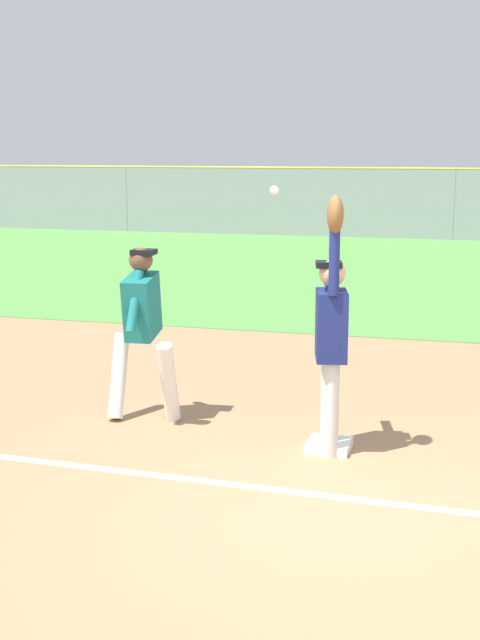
# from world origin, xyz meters

# --- Properties ---
(ground_plane) EXTENTS (67.26, 67.26, 0.00)m
(ground_plane) POSITION_xyz_m (0.00, 0.00, 0.00)
(ground_plane) COLOR #A37A54
(outfield_grass) EXTENTS (40.92, 14.22, 0.01)m
(outfield_grass) POSITION_xyz_m (0.00, 13.35, 0.01)
(outfield_grass) COLOR #549342
(outfield_grass) RESTS_ON ground_plane
(first_base) EXTENTS (0.38, 0.38, 0.08)m
(first_base) POSITION_xyz_m (-0.35, 1.38, 0.04)
(first_base) COLOR white
(first_base) RESTS_ON ground_plane
(fielder) EXTENTS (0.35, 0.89, 2.28)m
(fielder) POSITION_xyz_m (-0.34, 1.30, 1.12)
(fielder) COLOR silver
(fielder) RESTS_ON ground_plane
(runner) EXTENTS (0.75, 0.85, 1.72)m
(runner) POSITION_xyz_m (-2.26, 1.74, 1.00)
(runner) COLOR white
(runner) RESTS_ON ground_plane
(baseball) EXTENTS (0.07, 0.07, 0.07)m
(baseball) POSITION_xyz_m (-0.80, 1.07, 2.31)
(baseball) COLOR white
(outfield_fence) EXTENTS (41.00, 0.08, 2.09)m
(outfield_fence) POSITION_xyz_m (-0.00, 20.46, 1.05)
(outfield_fence) COLOR #93999E
(outfield_fence) RESTS_ON ground_plane
(parked_car_silver) EXTENTS (4.59, 2.50, 1.25)m
(parked_car_silver) POSITION_xyz_m (-8.58, 23.35, 0.67)
(parked_car_silver) COLOR #B7B7BC
(parked_car_silver) RESTS_ON ground_plane
(parked_car_blue) EXTENTS (4.42, 2.15, 1.25)m
(parked_car_blue) POSITION_xyz_m (-2.67, 23.76, 0.67)
(parked_car_blue) COLOR #23389E
(parked_car_blue) RESTS_ON ground_plane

